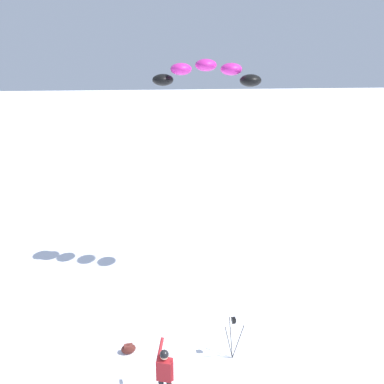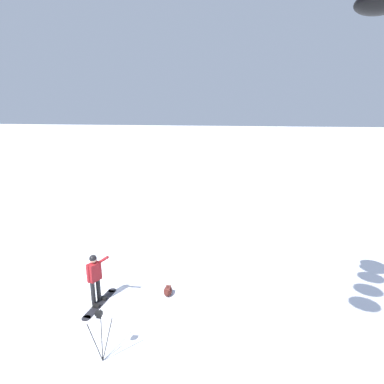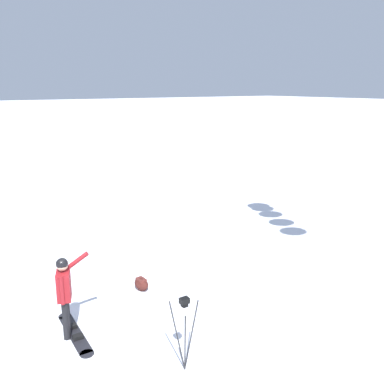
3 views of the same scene
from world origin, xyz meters
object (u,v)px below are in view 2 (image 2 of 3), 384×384
at_px(snowboard, 100,303).
at_px(camera_tripod, 100,326).
at_px(gear_bag_large, 168,291).
at_px(snowboarder, 94,274).

distance_m(snowboard, camera_tripod, 2.73).
relative_size(snowboard, camera_tripod, 1.29).
bearing_deg(snowboard, gear_bag_large, 115.65).
bearing_deg(snowboarder, snowboard, 77.43).
bearing_deg(snowboarder, camera_tripod, 32.74).
distance_m(snowboarder, gear_bag_large, 2.53).
distance_m(snowboarder, camera_tripod, 2.64).
bearing_deg(camera_tripod, snowboarder, -147.26).
xyz_separation_m(snowboarder, camera_tripod, (2.22, 1.43, -0.03)).
bearing_deg(snowboarder, gear_bag_large, 113.63).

